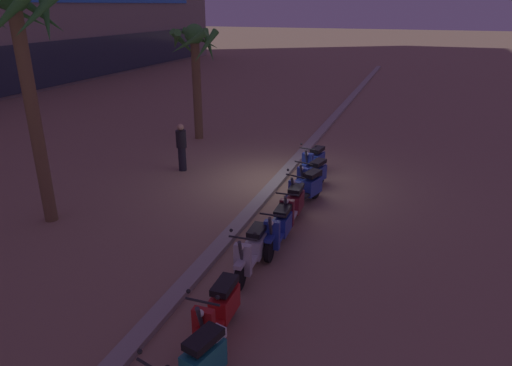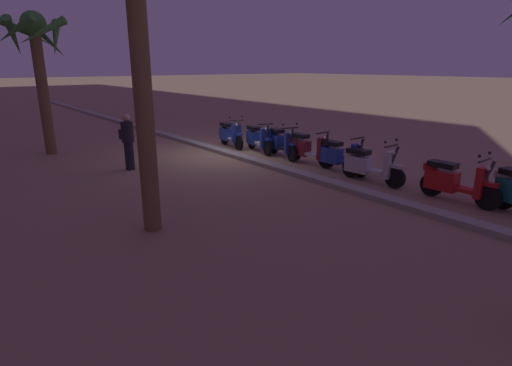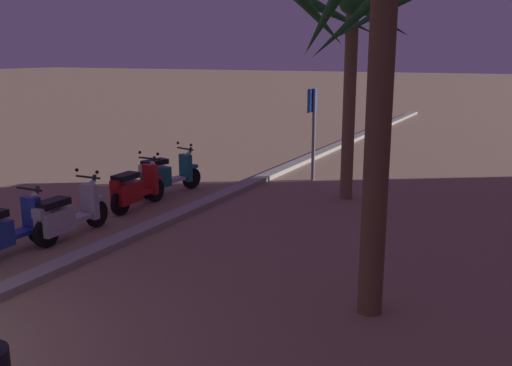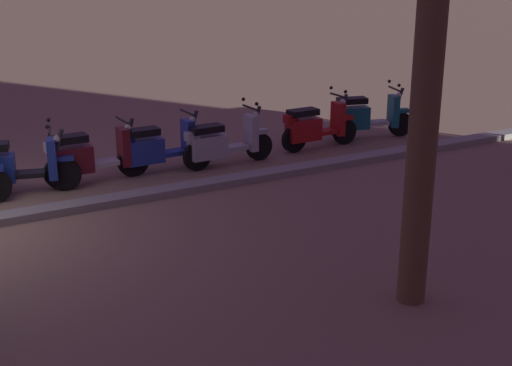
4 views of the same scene
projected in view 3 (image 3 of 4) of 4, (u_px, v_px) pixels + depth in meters
The scene contains 6 objects.
scooter_teal_mid_rear at pixel (166, 175), 13.35m from camera, with size 1.80×0.75×1.17m.
scooter_red_last_in_row at pixel (135, 189), 12.06m from camera, with size 1.75×0.56×1.17m.
scooter_silver_gap_after_mid at pixel (67, 215), 10.13m from camera, with size 1.83×0.56×1.17m.
scooter_blue_mid_front at pixel (4, 231), 9.24m from camera, with size 1.77×0.56×1.04m.
crossing_sign at pixel (313, 123), 14.63m from camera, with size 0.60×0.12×2.40m.
palm_tree_by_mall_entrance at pixel (352, 36), 12.28m from camera, with size 2.75×2.73×4.70m.
Camera 3 is at (2.10, 6.47, 3.28)m, focal length 39.62 mm.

